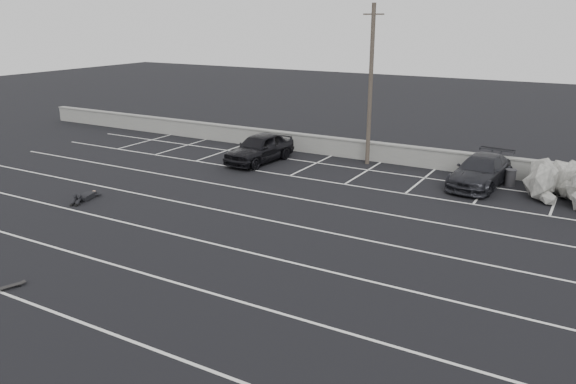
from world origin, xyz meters
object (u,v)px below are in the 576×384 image
Objects in this scene: car_right at (481,171)px; car_left at (260,148)px; utility_pole at (371,86)px; trash_bin at (510,178)px; skateboard at (10,286)px; person at (88,194)px.

car_left is at bearing -166.65° from car_right.
car_left is at bearing -153.86° from utility_pole.
car_right is 1.43m from trash_bin.
car_right is at bearing 11.22° from car_left.
skateboard is (1.66, -16.31, -0.72)m from car_left.
trash_bin is 21.39m from skateboard.
car_left reaches higher than skateboard.
utility_pole reaches higher than skateboard.
car_left is 0.94× the size of car_right.
utility_pole is (-6.19, 1.21, 3.50)m from car_right.
car_right reaches higher than skateboard.
car_right is 7.21m from utility_pole.
trash_bin is at bearing 33.78° from car_right.
car_left is 6.41× the size of skateboard.
trash_bin is 1.11× the size of skateboard.
utility_pole is 11.48× the size of skateboard.
trash_bin is (1.24, 0.64, -0.30)m from car_right.
utility_pole is 8.37m from trash_bin.
skateboard is at bearing -100.80° from utility_pole.
trash_bin is at bearing -4.41° from utility_pole.
car_left reaches higher than car_right.
trash_bin is 19.36m from person.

